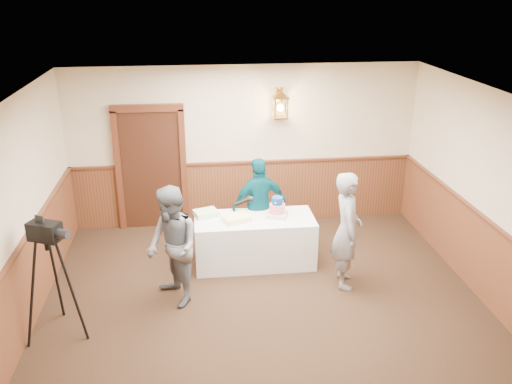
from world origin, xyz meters
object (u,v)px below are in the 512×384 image
tv_camera_rig (53,286)px  interviewer (172,247)px  sheet_cake_yellow (236,218)px  assistant_p (260,205)px  display_table (254,240)px  tiered_cake (277,209)px  sheet_cake_green (206,213)px  baker (347,230)px

tv_camera_rig → interviewer: bearing=46.0°
sheet_cake_yellow → assistant_p: 0.64m
display_table → tiered_cake: 0.61m
display_table → interviewer: (-1.19, -0.95, 0.45)m
tiered_cake → tv_camera_rig: (-2.95, -1.56, -0.19)m
tiered_cake → interviewer: (-1.54, -0.99, -0.05)m
sheet_cake_green → tv_camera_rig: size_ratio=0.23×
display_table → sheet_cake_green: size_ratio=5.22×
sheet_cake_green → assistant_p: bearing=16.2°
sheet_cake_green → display_table: bearing=-13.9°
tiered_cake → assistant_p: assistant_p is taller
sheet_cake_green → tv_camera_rig: (-1.88, -1.69, -0.11)m
baker → sheet_cake_green: bearing=70.8°
tiered_cake → assistant_p: size_ratio=0.24×
sheet_cake_yellow → tv_camera_rig: size_ratio=0.25×
tiered_cake → display_table: bearing=-173.3°
tiered_cake → interviewer: 1.83m
tiered_cake → sheet_cake_green: size_ratio=1.07×
sheet_cake_yellow → sheet_cake_green: size_ratio=1.10×
sheet_cake_green → baker: bearing=-26.2°
tiered_cake → sheet_cake_yellow: tiered_cake is taller
tiered_cake → baker: 1.18m
interviewer → baker: (2.40, 0.18, 0.02)m
assistant_p → sheet_cake_yellow: bearing=35.1°
sheet_cake_green → tiered_cake: bearing=-7.3°
display_table → tv_camera_rig: size_ratio=1.19×
sheet_cake_green → baker: (1.92, -0.95, 0.06)m
baker → tv_camera_rig: 3.88m
sheet_cake_yellow → interviewer: (-0.91, -0.89, 0.03)m
tiered_cake → sheet_cake_green: tiered_cake is taller
display_table → assistant_p: 0.60m
display_table → sheet_cake_yellow: (-0.28, -0.06, 0.41)m
sheet_cake_yellow → interviewer: 1.27m
sheet_cake_yellow → tv_camera_rig: 2.74m
interviewer → sheet_cake_green: bearing=131.3°
display_table → sheet_cake_yellow: 0.50m
display_table → baker: 1.51m
interviewer → assistant_p: (1.32, 1.38, -0.05)m
sheet_cake_yellow → sheet_cake_green: sheet_cake_green is taller
sheet_cake_green → tv_camera_rig: bearing=-138.0°
tv_camera_rig → baker: bearing=35.2°
tiered_cake → baker: baker is taller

